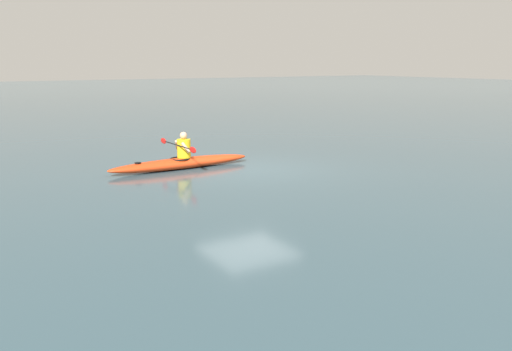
{
  "coord_description": "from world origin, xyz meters",
  "views": [
    {
      "loc": [
        7.65,
        12.67,
        3.01
      ],
      "look_at": [
        1.98,
        3.6,
        0.7
      ],
      "focal_mm": 36.92,
      "sensor_mm": 36.0,
      "label": 1
    }
  ],
  "objects": [
    {
      "name": "ground_plane",
      "position": [
        0.0,
        0.0,
        0.0
      ],
      "size": [
        160.0,
        160.0,
        0.0
      ],
      "primitive_type": "plane",
      "color": "#334C56"
    },
    {
      "name": "kayak",
      "position": [
        1.58,
        -1.12,
        0.16
      ],
      "size": [
        4.35,
        0.7,
        0.31
      ],
      "color": "red",
      "rests_on": "ground"
    },
    {
      "name": "kayaker",
      "position": [
        1.5,
        -1.12,
        0.63
      ],
      "size": [
        0.43,
        2.39,
        0.75
      ],
      "color": "yellow",
      "rests_on": "kayak"
    }
  ]
}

